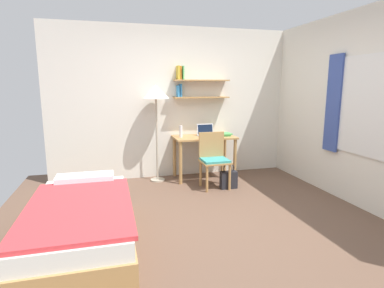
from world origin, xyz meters
name	(u,v)px	position (x,y,z in m)	size (l,w,h in m)	color
ground_plane	(214,219)	(0.00, 0.00, 0.00)	(5.28, 5.28, 0.00)	brown
wall_back	(178,103)	(0.01, 2.02, 1.31)	(4.40, 0.27, 2.60)	silver
wall_right	(361,109)	(2.02, 0.00, 1.30)	(0.10, 4.40, 2.60)	silver
bed	(82,223)	(-1.49, -0.24, 0.24)	(0.98, 1.89, 0.54)	#B2844C
desk	(204,144)	(0.40, 1.70, 0.61)	(1.05, 0.58, 0.74)	#B2844C
desk_chair	(214,157)	(0.40, 1.19, 0.48)	(0.44, 0.40, 0.87)	#B2844C
standing_lamp	(156,96)	(-0.42, 1.75, 1.44)	(0.44, 0.44, 1.62)	#B2A893
laptop	(206,133)	(0.44, 1.75, 0.80)	(0.30, 0.21, 0.21)	#B7BABF
water_bottle	(181,131)	(-0.01, 1.70, 0.84)	(0.05, 0.05, 0.20)	silver
book_stack	(225,134)	(0.78, 1.68, 0.77)	(0.18, 0.24, 0.05)	#4CA856
handbag	(229,179)	(0.61, 1.05, 0.15)	(0.27, 0.12, 0.42)	#232328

